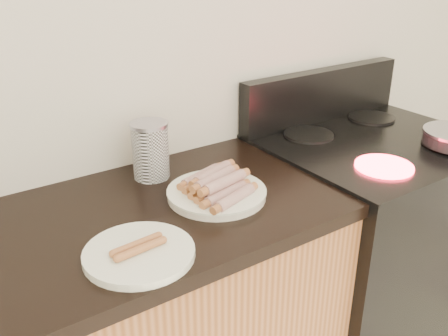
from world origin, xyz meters
TOP-DOWN VIEW (x-y plane):
  - wall_back at (0.00, 2.00)m, footprint 4.00×0.04m
  - stove at (0.78, 1.68)m, footprint 0.76×0.65m
  - stove_panel at (0.78, 1.96)m, footprint 0.76×0.06m
  - burner_near_left at (0.61, 1.51)m, footprint 0.18×0.18m
  - burner_near_right at (0.95, 1.51)m, footprint 0.18×0.18m
  - burner_far_left at (0.61, 1.84)m, footprint 0.18×0.18m
  - burner_far_right at (0.95, 1.84)m, footprint 0.18×0.18m
  - main_plate at (0.08, 1.65)m, footprint 0.35×0.35m
  - side_plate at (-0.23, 1.51)m, footprint 0.32×0.32m
  - hotdog_pile at (0.08, 1.65)m, footprint 0.15×0.23m
  - plain_sausages at (-0.23, 1.51)m, footprint 0.12×0.05m
  - canister at (-0.01, 1.88)m, footprint 0.11×0.11m
  - mug at (0.00, 1.92)m, footprint 0.08×0.08m

SIDE VIEW (x-z plane):
  - stove at x=0.78m, z-range 0.00..0.91m
  - side_plate at x=-0.23m, z-range 0.90..0.92m
  - main_plate at x=0.08m, z-range 0.90..0.92m
  - burner_near_left at x=0.61m, z-range 0.91..0.92m
  - burner_near_right at x=0.95m, z-range 0.91..0.92m
  - burner_far_left at x=0.61m, z-range 0.91..0.92m
  - burner_far_right at x=0.95m, z-range 0.91..0.92m
  - plain_sausages at x=-0.23m, z-range 0.92..0.94m
  - hotdog_pile at x=0.08m, z-range 0.91..0.97m
  - mug at x=0.00m, z-range 0.90..0.99m
  - canister at x=-0.01m, z-range 0.90..1.07m
  - stove_panel at x=0.78m, z-range 0.91..1.11m
  - wall_back at x=0.00m, z-range 0.00..2.60m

